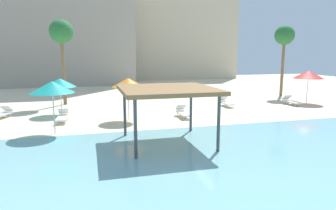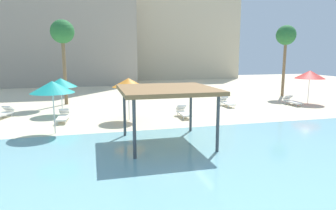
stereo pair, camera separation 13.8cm
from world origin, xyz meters
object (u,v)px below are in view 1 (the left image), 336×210
object	(u,v)px
beach_umbrella_teal_2	(60,83)
lounge_chair_1	(226,102)
palm_tree_0	(61,34)
beach_umbrella_orange_3	(128,83)
shade_pavilion	(167,91)
lounge_chair_4	(2,113)
lounge_chair_2	(291,101)
lounge_chair_0	(183,112)
beach_umbrella_red_0	(308,74)
beach_umbrella_teal_1	(52,87)
palm_tree_1	(284,37)
lounge_chair_3	(63,116)

from	to	relation	value
beach_umbrella_teal_2	lounge_chair_1	size ratio (longest dim) A/B	1.32
palm_tree_0	beach_umbrella_orange_3	bearing A→B (deg)	-59.14
shade_pavilion	lounge_chair_4	distance (m)	12.38
shade_pavilion	lounge_chair_2	world-z (taller)	shade_pavilion
lounge_chair_0	beach_umbrella_red_0	bearing A→B (deg)	104.59
beach_umbrella_orange_3	palm_tree_0	xyz separation A→B (m)	(-4.36, 7.30, 3.37)
beach_umbrella_teal_2	lounge_chair_2	distance (m)	18.18
beach_umbrella_orange_3	lounge_chair_1	size ratio (longest dim) A/B	1.41
beach_umbrella_teal_1	lounge_chair_0	size ratio (longest dim) A/B	1.46
shade_pavilion	lounge_chair_1	xyz separation A→B (m)	(7.17, 8.65, -2.15)
beach_umbrella_red_0	lounge_chair_2	distance (m)	2.93
beach_umbrella_red_0	beach_umbrella_orange_3	xyz separation A→B (m)	(-15.72, -2.79, -0.05)
beach_umbrella_orange_3	lounge_chair_2	distance (m)	14.10
lounge_chair_0	lounge_chair_1	bearing A→B (deg)	125.48
beach_umbrella_teal_1	beach_umbrella_orange_3	xyz separation A→B (m)	(4.22, 2.32, -0.08)
beach_umbrella_red_0	lounge_chair_4	bearing A→B (deg)	-179.51
beach_umbrella_teal_1	beach_umbrella_teal_2	size ratio (longest dim) A/B	1.11
beach_umbrella_orange_3	palm_tree_1	xyz separation A→B (m)	(16.24, 7.09, 3.39)
lounge_chair_4	lounge_chair_0	bearing A→B (deg)	98.34
beach_umbrella_red_0	palm_tree_1	distance (m)	5.47
beach_umbrella_red_0	beach_umbrella_teal_2	world-z (taller)	beach_umbrella_red_0
palm_tree_1	lounge_chair_1	bearing A→B (deg)	-153.44
beach_umbrella_teal_2	lounge_chair_1	xyz separation A→B (m)	(12.56, 0.09, -1.88)
lounge_chair_1	palm_tree_0	size ratio (longest dim) A/B	0.28
lounge_chair_0	lounge_chair_3	bearing A→B (deg)	-93.24
shade_pavilion	lounge_chair_1	world-z (taller)	shade_pavilion
beach_umbrella_teal_1	lounge_chair_4	distance (m)	6.55
lounge_chair_4	shade_pavilion	bearing A→B (deg)	69.15
beach_umbrella_teal_1	palm_tree_1	world-z (taller)	palm_tree_1
palm_tree_0	beach_umbrella_teal_1	bearing A→B (deg)	-89.18
palm_tree_1	lounge_chair_0	bearing A→B (deg)	-150.57
beach_umbrella_teal_1	lounge_chair_1	bearing A→B (deg)	23.46
lounge_chair_0	palm_tree_0	size ratio (longest dim) A/B	0.28
beach_umbrella_teal_1	palm_tree_0	distance (m)	10.17
lounge_chair_3	palm_tree_0	distance (m)	8.63
lounge_chair_3	lounge_chair_2	bearing A→B (deg)	98.51
lounge_chair_3	shade_pavilion	bearing A→B (deg)	42.98
beach_umbrella_red_0	palm_tree_0	size ratio (longest dim) A/B	0.40
lounge_chair_0	palm_tree_1	distance (m)	15.48
lounge_chair_2	beach_umbrella_teal_2	bearing A→B (deg)	-91.72
lounge_chair_0	shade_pavilion	bearing A→B (deg)	-23.16
lounge_chair_0	lounge_chair_4	bearing A→B (deg)	-101.25
shade_pavilion	beach_umbrella_teal_1	xyz separation A→B (m)	(-5.31, 3.24, -0.01)
palm_tree_0	palm_tree_1	xyz separation A→B (m)	(20.60, -0.21, 0.02)
lounge_chair_2	lounge_chair_4	size ratio (longest dim) A/B	0.96
palm_tree_0	lounge_chair_4	bearing A→B (deg)	-127.60
beach_umbrella_teal_2	lounge_chair_2	xyz separation A→B (m)	(18.07, -0.72, -1.88)
shade_pavilion	lounge_chair_2	size ratio (longest dim) A/B	2.23
shade_pavilion	lounge_chair_4	bearing A→B (deg)	138.10
lounge_chair_3	lounge_chair_4	world-z (taller)	same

